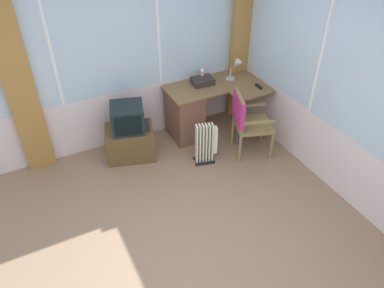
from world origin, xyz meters
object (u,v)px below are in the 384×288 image
(desk, at_px, (189,112))
(wooden_armchair, at_px, (245,117))
(tv_remote, at_px, (259,86))
(tv_on_stand, at_px, (130,134))
(paper_tray, at_px, (202,81))
(space_heater, at_px, (206,143))
(desk_lamp, at_px, (237,66))
(spray_bottle, at_px, (202,74))

(desk, bearing_deg, wooden_armchair, -54.62)
(desk, relative_size, tv_remote, 9.13)
(desk, xyz_separation_m, tv_on_stand, (-0.94, -0.08, -0.05))
(paper_tray, bearing_deg, tv_remote, -33.90)
(space_heater, bearing_deg, desk_lamp, 37.28)
(desk, relative_size, tv_on_stand, 1.68)
(paper_tray, distance_m, tv_on_stand, 1.29)
(desk, xyz_separation_m, wooden_armchair, (0.49, -0.69, 0.16))
(wooden_armchair, distance_m, tv_on_stand, 1.57)
(tv_on_stand, bearing_deg, tv_remote, -8.35)
(paper_tray, bearing_deg, spray_bottle, 63.90)
(desk, height_order, paper_tray, paper_tray)
(desk, bearing_deg, desk_lamp, -1.36)
(desk_lamp, bearing_deg, space_heater, -142.72)
(desk_lamp, bearing_deg, desk, 178.64)
(desk_lamp, distance_m, tv_remote, 0.42)
(desk, xyz_separation_m, desk_lamp, (0.77, -0.02, 0.56))
(tv_remote, bearing_deg, desk, 162.72)
(tv_remote, xyz_separation_m, space_heater, (-1.00, -0.30, -0.46))
(space_heater, bearing_deg, spray_bottle, 65.76)
(tv_remote, height_order, wooden_armchair, wooden_armchair)
(desk_lamp, relative_size, space_heater, 0.55)
(paper_tray, bearing_deg, tv_on_stand, -171.81)
(wooden_armchair, relative_size, tv_on_stand, 1.12)
(space_heater, bearing_deg, desk, 83.58)
(tv_remote, distance_m, wooden_armchair, 0.58)
(spray_bottle, bearing_deg, paper_tray, -116.10)
(desk, bearing_deg, paper_tray, 18.83)
(paper_tray, height_order, tv_on_stand, paper_tray)
(desk, bearing_deg, tv_remote, -21.19)
(tv_remote, relative_size, tv_on_stand, 0.18)
(tv_remote, relative_size, wooden_armchair, 0.16)
(desk_lamp, relative_size, paper_tray, 1.11)
(tv_on_stand, bearing_deg, desk_lamp, 2.21)
(tv_remote, distance_m, paper_tray, 0.80)
(tv_remote, bearing_deg, spray_bottle, 143.52)
(desk_lamp, bearing_deg, tv_on_stand, -177.79)
(tv_remote, xyz_separation_m, paper_tray, (-0.66, 0.45, 0.03))
(spray_bottle, bearing_deg, tv_remote, -40.39)
(spray_bottle, distance_m, wooden_armchair, 0.93)
(paper_tray, distance_m, space_heater, 0.96)
(tv_remote, bearing_deg, desk_lamp, 118.45)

